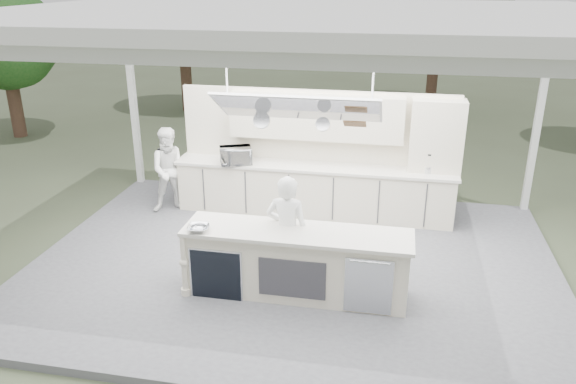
% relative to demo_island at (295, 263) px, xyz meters
% --- Properties ---
extents(ground, '(90.00, 90.00, 0.00)m').
position_rel_demo_island_xyz_m(ground, '(-0.18, 0.91, -0.60)').
color(ground, '#434D35').
rests_on(ground, ground).
extents(stage_deck, '(8.00, 6.00, 0.12)m').
position_rel_demo_island_xyz_m(stage_deck, '(-0.18, 0.91, -0.54)').
color(stage_deck, slate).
rests_on(stage_deck, ground).
extents(tent, '(8.20, 6.20, 3.86)m').
position_rel_demo_island_xyz_m(tent, '(-0.18, 0.90, 3.11)').
color(tent, white).
rests_on(tent, ground).
extents(demo_island, '(3.10, 0.79, 0.95)m').
position_rel_demo_island_xyz_m(demo_island, '(0.00, 0.00, 0.00)').
color(demo_island, beige).
rests_on(demo_island, stage_deck).
extents(back_counter, '(5.08, 0.72, 0.95)m').
position_rel_demo_island_xyz_m(back_counter, '(-0.18, 2.81, 0.00)').
color(back_counter, beige).
rests_on(back_counter, stage_deck).
extents(back_wall_unit, '(5.05, 0.48, 2.25)m').
position_rel_demo_island_xyz_m(back_wall_unit, '(0.27, 3.03, 0.98)').
color(back_wall_unit, beige).
rests_on(back_wall_unit, stage_deck).
extents(tree_cluster, '(19.55, 9.40, 5.85)m').
position_rel_demo_island_xyz_m(tree_cluster, '(-0.34, 10.68, 2.69)').
color(tree_cluster, '#4D3626').
rests_on(tree_cluster, ground).
extents(head_chef, '(0.63, 0.45, 1.65)m').
position_rel_demo_island_xyz_m(head_chef, '(-0.15, 0.21, 0.35)').
color(head_chef, white).
rests_on(head_chef, stage_deck).
extents(sous_chef, '(0.96, 0.87, 1.60)m').
position_rel_demo_island_xyz_m(sous_chef, '(-2.78, 2.46, 0.32)').
color(sous_chef, white).
rests_on(sous_chef, stage_deck).
extents(toaster_oven, '(0.66, 0.56, 0.31)m').
position_rel_demo_island_xyz_m(toaster_oven, '(-1.58, 2.61, 0.63)').
color(toaster_oven, '#BBBDC2').
rests_on(toaster_oven, back_counter).
extents(bowl_large, '(0.34, 0.34, 0.07)m').
position_rel_demo_island_xyz_m(bowl_large, '(-1.28, -0.24, 0.51)').
color(bowl_large, silver).
rests_on(bowl_large, demo_island).
extents(bowl_small, '(0.23, 0.23, 0.06)m').
position_rel_demo_island_xyz_m(bowl_small, '(-1.28, -0.23, 0.51)').
color(bowl_small, '#B5B7BC').
rests_on(bowl_small, demo_island).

